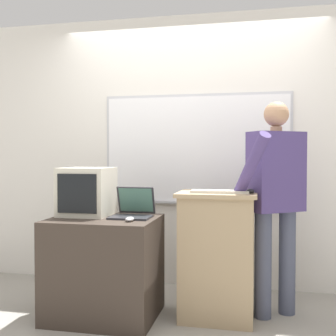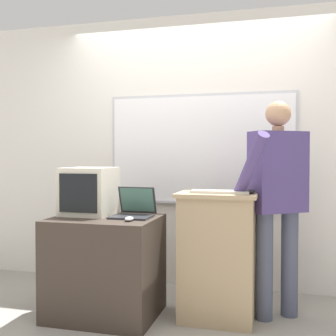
# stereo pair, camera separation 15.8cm
# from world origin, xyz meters

# --- Properties ---
(back_wall) EXTENTS (6.40, 0.17, 2.60)m
(back_wall) POSITION_xyz_m (0.00, 1.28, 1.30)
(back_wall) COLOR silver
(back_wall) RESTS_ON ground_plane
(lectern_podium) EXTENTS (0.60, 0.48, 0.97)m
(lectern_podium) POSITION_xyz_m (0.32, 0.45, 0.49)
(lectern_podium) COLOR tan
(lectern_podium) RESTS_ON ground_plane
(side_desk) EXTENTS (0.82, 0.65, 0.77)m
(side_desk) POSITION_xyz_m (-0.54, 0.29, 0.39)
(side_desk) COLOR #382D26
(side_desk) RESTS_ON ground_plane
(person_presenter) EXTENTS (0.58, 0.72, 1.67)m
(person_presenter) POSITION_xyz_m (0.77, 0.58, 0.96)
(person_presenter) COLOR #474C60
(person_presenter) RESTS_ON ground_plane
(laptop) EXTENTS (0.31, 0.31, 0.23)m
(laptop) POSITION_xyz_m (-0.33, 0.38, 0.84)
(laptop) COLOR #28282D
(laptop) RESTS_ON side_desk
(wireless_keyboard) EXTENTS (0.43, 0.14, 0.02)m
(wireless_keyboard) POSITION_xyz_m (0.35, 0.39, 0.98)
(wireless_keyboard) COLOR beige
(wireless_keyboard) RESTS_ON lectern_podium
(computer_mouse_by_laptop) EXTENTS (0.06, 0.10, 0.03)m
(computer_mouse_by_laptop) POSITION_xyz_m (-0.29, 0.16, 0.79)
(computer_mouse_by_laptop) COLOR #BCBCC1
(computer_mouse_by_laptop) RESTS_ON side_desk
(computer_mouse_by_keyboard) EXTENTS (0.06, 0.10, 0.03)m
(computer_mouse_by_keyboard) POSITION_xyz_m (0.57, 0.41, 0.99)
(computer_mouse_by_keyboard) COLOR black
(computer_mouse_by_keyboard) RESTS_ON lectern_podium
(crt_monitor) EXTENTS (0.39, 0.39, 0.38)m
(crt_monitor) POSITION_xyz_m (-0.72, 0.40, 0.97)
(crt_monitor) COLOR beige
(crt_monitor) RESTS_ON side_desk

